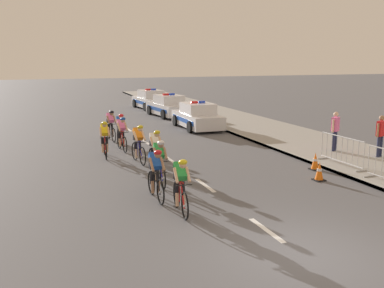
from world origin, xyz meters
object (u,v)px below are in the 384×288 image
(cyclist_eighth, at_px, (122,133))
(police_car_nearest, at_px, (197,117))
(cyclist_third, at_px, (159,162))
(cyclist_sixth, at_px, (105,138))
(cyclist_fifth, at_px, (138,143))
(spectator_middle, at_px, (335,129))
(traffic_cone_mid, at_px, (315,161))
(spectator_back, at_px, (381,133))
(police_car_third, at_px, (150,100))
(cyclist_ninth, at_px, (111,125))
(crowd_barrier_middle, at_px, (342,151))
(cyclist_lead, at_px, (181,185))
(cyclist_seventh, at_px, (120,129))
(police_car_second, at_px, (168,106))
(traffic_cone_near, at_px, (319,171))
(cyclist_second, at_px, (156,173))
(cyclist_fourth, at_px, (155,149))

(cyclist_eighth, distance_m, police_car_nearest, 7.10)
(cyclist_third, xyz_separation_m, cyclist_sixth, (-0.99, 4.74, 0.00))
(cyclist_fifth, distance_m, spectator_middle, 8.33)
(traffic_cone_mid, relative_size, spectator_back, 0.38)
(police_car_nearest, xyz_separation_m, police_car_third, (0.00, 10.68, 0.00))
(cyclist_ninth, relative_size, spectator_back, 1.03)
(cyclist_sixth, xyz_separation_m, cyclist_ninth, (0.85, 3.55, 0.00))
(cyclist_eighth, bearing_deg, crowd_barrier_middle, -39.43)
(cyclist_lead, xyz_separation_m, crowd_barrier_middle, (7.16, 2.63, -0.14))
(cyclist_seventh, relative_size, police_car_nearest, 0.39)
(cyclist_sixth, distance_m, police_car_second, 13.07)
(cyclist_fifth, height_order, spectator_middle, spectator_middle)
(cyclist_ninth, height_order, police_car_third, police_car_third)
(cyclist_eighth, xyz_separation_m, traffic_cone_mid, (6.00, -5.72, -0.48))
(cyclist_eighth, distance_m, spectator_back, 10.74)
(police_car_third, bearing_deg, traffic_cone_mid, -88.09)
(police_car_second, bearing_deg, traffic_cone_near, -90.11)
(cyclist_third, distance_m, traffic_cone_near, 5.35)
(police_car_nearest, bearing_deg, cyclist_third, -116.42)
(cyclist_sixth, relative_size, traffic_cone_mid, 2.69)
(traffic_cone_near, relative_size, traffic_cone_mid, 1.00)
(crowd_barrier_middle, height_order, traffic_cone_mid, crowd_barrier_middle)
(cyclist_lead, relative_size, police_car_nearest, 0.39)
(police_car_nearest, distance_m, spectator_back, 10.76)
(cyclist_sixth, xyz_separation_m, traffic_cone_mid, (6.91, -4.69, -0.48))
(cyclist_ninth, distance_m, police_car_third, 13.95)
(cyclist_lead, xyz_separation_m, cyclist_fifth, (0.26, 5.95, 0.00))
(cyclist_second, distance_m, spectator_back, 9.95)
(police_car_second, xyz_separation_m, traffic_cone_mid, (0.70, -16.19, -0.37))
(traffic_cone_near, bearing_deg, cyclist_sixth, 135.94)
(cyclist_fourth, xyz_separation_m, cyclist_seventh, (-0.31, 4.98, 0.00))
(cyclist_fourth, distance_m, traffic_cone_mid, 5.86)
(cyclist_eighth, xyz_separation_m, police_car_second, (5.30, 10.47, -0.11))
(cyclist_lead, xyz_separation_m, police_car_second, (5.39, 18.91, -0.11))
(cyclist_third, xyz_separation_m, cyclist_fourth, (0.38, 1.91, 0.00))
(cyclist_seventh, bearing_deg, cyclist_eighth, -97.91)
(cyclist_eighth, height_order, traffic_cone_near, cyclist_eighth)
(cyclist_ninth, bearing_deg, police_car_second, 56.02)
(cyclist_second, height_order, traffic_cone_mid, cyclist_second)
(cyclist_fourth, height_order, traffic_cone_mid, cyclist_fourth)
(cyclist_sixth, bearing_deg, traffic_cone_near, -44.06)
(cyclist_seventh, relative_size, police_car_second, 0.38)
(cyclist_lead, bearing_deg, cyclist_fourth, 83.14)
(cyclist_seventh, distance_m, spectator_middle, 9.53)
(cyclist_sixth, bearing_deg, police_car_second, 61.65)
(cyclist_seventh, xyz_separation_m, police_car_nearest, (5.14, 3.60, -0.11))
(cyclist_fifth, distance_m, cyclist_eighth, 2.50)
(cyclist_fifth, height_order, police_car_nearest, police_car_nearest)
(cyclist_lead, distance_m, cyclist_third, 2.68)
(cyclist_ninth, bearing_deg, cyclist_second, -92.03)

